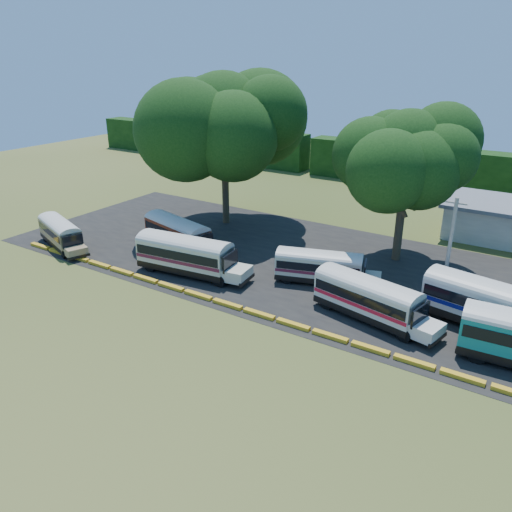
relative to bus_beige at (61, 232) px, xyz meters
The scene contains 13 objects.
ground 23.91m from the bus_beige, ahead, with size 160.00×160.00×0.00m, color #2D4416.
asphalt_strip 26.58m from the bus_beige, 21.21° to the left, with size 64.00×24.00×0.02m, color black.
curb 23.82m from the bus_beige, ahead, with size 53.70×0.45×0.30m.
treeline_backdrop 51.42m from the bus_beige, 62.51° to the left, with size 130.00×4.00×6.00m.
bus_beige is the anchor object (origin of this frame).
bus_red 12.36m from the bus_beige, 29.16° to the left, with size 10.43×4.90×3.33m.
bus_cream_west 15.55m from the bus_beige, ahead, with size 11.17×3.94×3.59m.
bus_cream_east 27.41m from the bus_beige, 13.83° to the left, with size 9.36×4.85×3.00m.
bus_white_red 32.56m from the bus_beige, ahead, with size 10.37×4.61×3.31m.
bus_white_blue 40.96m from the bus_beige, ahead, with size 11.54×4.79×3.69m.
tree_west 21.20m from the bus_beige, 58.49° to the left, with size 14.21×14.21×17.18m.
tree_center 35.38m from the bus_beige, 26.96° to the left, with size 9.76×9.76×14.37m.
utility_pole 37.67m from the bus_beige, 14.34° to the left, with size 1.60×0.30×8.60m.
Camera 1 is at (19.58, -27.73, 18.92)m, focal length 35.00 mm.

